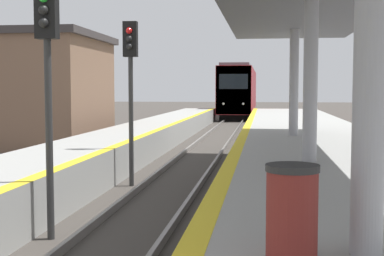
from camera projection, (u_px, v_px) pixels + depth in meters
The scene contains 5 objects.
train at pixel (240, 91), 50.77m from camera, with size 2.72×21.25×4.55m.
signal_near at pixel (47, 62), 8.80m from camera, with size 0.36×0.31×4.26m.
signal_mid at pixel (131, 71), 13.74m from camera, with size 0.36×0.31×4.26m.
trash_bin at pixel (292, 213), 4.81m from camera, with size 0.49×0.49×0.88m.
station_building at pixel (9, 89), 24.12m from camera, with size 8.48×6.35×4.99m.
Camera 1 is at (2.34, -2.15, 2.54)m, focal length 50.00 mm.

